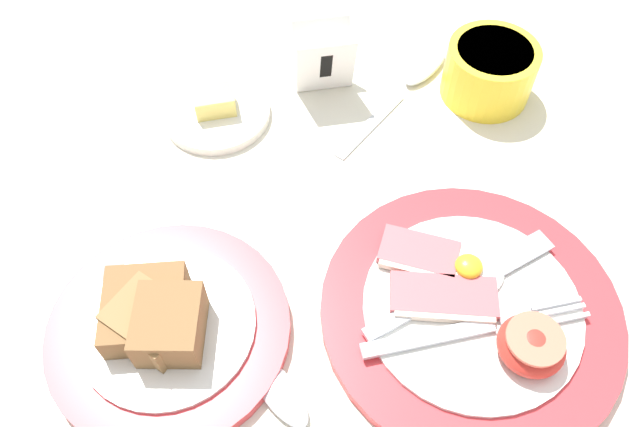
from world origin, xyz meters
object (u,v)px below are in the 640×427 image
(teaspoon_by_saucer, at_px, (299,419))
(teaspoon_near_cup, at_px, (411,81))
(number_card, at_px, (324,60))
(breakfast_plate, at_px, (473,311))
(sugar_cup, at_px, (490,70))
(butter_dish, at_px, (216,111))
(bread_plate, at_px, (164,325))

(teaspoon_by_saucer, xyz_separation_m, teaspoon_near_cup, (0.12, 0.36, 0.00))
(number_card, bearing_deg, breakfast_plate, -75.50)
(sugar_cup, distance_m, teaspoon_near_cup, 0.08)
(sugar_cup, bearing_deg, number_card, 176.60)
(sugar_cup, bearing_deg, butter_dish, -173.61)
(teaspoon_near_cup, bearing_deg, number_card, 130.01)
(sugar_cup, relative_size, number_card, 1.26)
(bread_plate, xyz_separation_m, teaspoon_near_cup, (0.22, 0.29, -0.01))
(number_card, bearing_deg, bread_plate, -123.65)
(bread_plate, height_order, teaspoon_by_saucer, bread_plate)
(bread_plate, bearing_deg, teaspoon_by_saucer, -33.86)
(breakfast_plate, height_order, number_card, number_card)
(breakfast_plate, height_order, butter_dish, breakfast_plate)
(sugar_cup, bearing_deg, teaspoon_by_saucer, -119.24)
(sugar_cup, distance_m, butter_dish, 0.28)
(bread_plate, height_order, number_card, number_card)
(teaspoon_by_saucer, bearing_deg, butter_dish, -21.14)
(bread_plate, distance_m, teaspoon_near_cup, 0.36)
(breakfast_plate, bearing_deg, sugar_cup, 78.62)
(teaspoon_near_cup, bearing_deg, bread_plate, -179.68)
(butter_dish, xyz_separation_m, number_card, (0.11, 0.04, 0.03))
(number_card, relative_size, teaspoon_by_saucer, 0.44)
(teaspoon_near_cup, bearing_deg, teaspoon_by_saucer, -159.69)
(bread_plate, bearing_deg, number_card, 65.30)
(number_card, bearing_deg, teaspoon_near_cup, -7.40)
(butter_dish, relative_size, teaspoon_near_cup, 0.68)
(teaspoon_by_saucer, bearing_deg, teaspoon_near_cup, -54.90)
(sugar_cup, bearing_deg, breakfast_plate, -101.38)
(bread_plate, xyz_separation_m, butter_dish, (0.02, 0.24, -0.01))
(sugar_cup, xyz_separation_m, teaspoon_near_cup, (-0.08, 0.01, -0.03))
(bread_plate, distance_m, number_card, 0.31)
(breakfast_plate, relative_size, number_card, 3.36)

